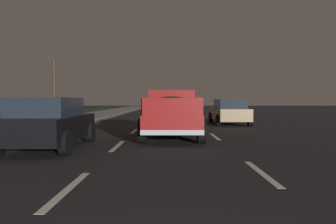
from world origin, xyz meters
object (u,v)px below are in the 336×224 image
(pickup_truck, at_px, (172,113))
(sedan_tan, at_px, (229,112))
(sedan_black, at_px, (49,122))
(bare_tree_far, at_px, (54,87))

(pickup_truck, xyz_separation_m, sedan_tan, (7.15, -3.58, -0.20))
(pickup_truck, distance_m, sedan_black, 4.81)
(sedan_black, bearing_deg, pickup_truck, -51.11)
(bare_tree_far, bearing_deg, pickup_truck, -149.21)
(pickup_truck, distance_m, bare_tree_far, 21.80)
(sedan_black, height_order, sedan_tan, same)
(pickup_truck, height_order, bare_tree_far, bare_tree_far)
(sedan_black, bearing_deg, sedan_tan, -35.77)
(pickup_truck, bearing_deg, bare_tree_far, 30.79)
(pickup_truck, distance_m, sedan_tan, 7.99)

